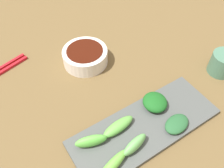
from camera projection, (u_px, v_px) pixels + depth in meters
name	position (u px, v px, depth m)	size (l,w,h in m)	color
tabletop	(111.00, 106.00, 0.62)	(2.10, 2.10, 0.02)	brown
sauce_bowl	(85.00, 56.00, 0.69)	(0.13, 0.13, 0.05)	silver
serving_plate	(145.00, 127.00, 0.56)	(0.13, 0.36, 0.01)	#4A4F4D
broccoli_stalk_0	(118.00, 126.00, 0.54)	(0.03, 0.08, 0.02)	#5EA845
broccoli_leafy_1	(177.00, 124.00, 0.55)	(0.04, 0.06, 0.02)	#255A30
broccoli_stalk_2	(113.00, 165.00, 0.48)	(0.02, 0.09, 0.02)	#68BB43
broccoli_leafy_3	(155.00, 102.00, 0.58)	(0.06, 0.06, 0.03)	#18591C
broccoli_stalk_4	(135.00, 145.00, 0.51)	(0.02, 0.07, 0.03)	#66B15B
broccoli_stalk_5	(91.00, 141.00, 0.51)	(0.02, 0.07, 0.03)	#5DBC44
tea_cup	(223.00, 63.00, 0.66)	(0.07, 0.07, 0.06)	#48755D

